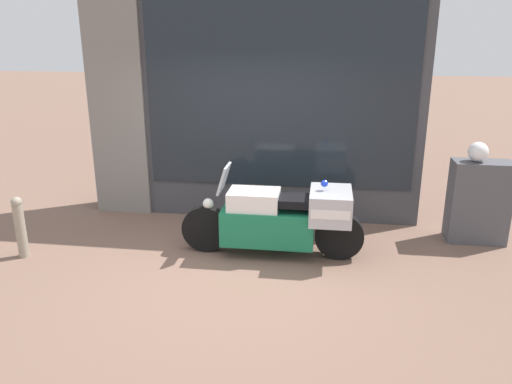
{
  "coord_description": "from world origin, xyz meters",
  "views": [
    {
      "loc": [
        1.11,
        -5.42,
        2.76
      ],
      "look_at": [
        0.19,
        1.0,
        0.68
      ],
      "focal_mm": 35.0,
      "sensor_mm": 36.0,
      "label": 1
    }
  ],
  "objects_px": {
    "paramedic_motorcycle": "(283,217)",
    "street_bollard": "(20,226)",
    "utility_cabinet": "(478,202)",
    "white_helmet": "(478,152)"
  },
  "relations": [
    {
      "from": "paramedic_motorcycle",
      "to": "street_bollard",
      "type": "distance_m",
      "value": 3.34
    },
    {
      "from": "paramedic_motorcycle",
      "to": "utility_cabinet",
      "type": "bearing_deg",
      "value": -161.88
    },
    {
      "from": "paramedic_motorcycle",
      "to": "street_bollard",
      "type": "xyz_separation_m",
      "value": [
        -3.3,
        -0.53,
        -0.1
      ]
    },
    {
      "from": "white_helmet",
      "to": "street_bollard",
      "type": "height_order",
      "value": "white_helmet"
    },
    {
      "from": "street_bollard",
      "to": "paramedic_motorcycle",
      "type": "bearing_deg",
      "value": 9.12
    },
    {
      "from": "street_bollard",
      "to": "white_helmet",
      "type": "bearing_deg",
      "value": 13.28
    },
    {
      "from": "utility_cabinet",
      "to": "street_bollard",
      "type": "relative_size",
      "value": 1.4
    },
    {
      "from": "white_helmet",
      "to": "street_bollard",
      "type": "bearing_deg",
      "value": -166.72
    },
    {
      "from": "street_bollard",
      "to": "utility_cabinet",
      "type": "bearing_deg",
      "value": 13.24
    },
    {
      "from": "paramedic_motorcycle",
      "to": "utility_cabinet",
      "type": "relative_size",
      "value": 2.08
    }
  ]
}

